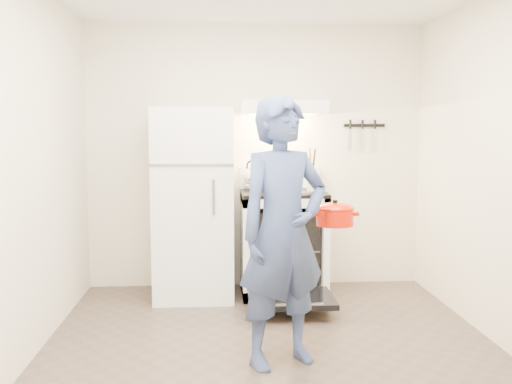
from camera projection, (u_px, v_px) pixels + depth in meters
floor at (273, 356)px, 3.82m from camera, size 3.60×3.60×0.00m
back_wall at (256, 157)px, 5.47m from camera, size 3.20×0.02×2.50m
refrigerator at (194, 203)px, 5.13m from camera, size 0.70×0.70×1.70m
stove_body at (283, 244)px, 5.25m from camera, size 0.76×0.65×0.92m
cooktop at (283, 193)px, 5.20m from camera, size 0.76×0.65×0.03m
backsplash at (280, 178)px, 5.46m from camera, size 0.76×0.07×0.20m
oven_door at (291, 299)px, 4.70m from camera, size 0.70×0.54×0.04m
oven_rack at (283, 246)px, 5.25m from camera, size 0.60×0.52×0.01m
range_hood at (283, 108)px, 5.18m from camera, size 0.76×0.50×0.12m
knife_strip at (364, 125)px, 5.49m from camera, size 0.40×0.02×0.03m
pizza_stone at (285, 246)px, 5.19m from camera, size 0.36×0.36×0.02m
tea_kettle at (253, 175)px, 5.37m from camera, size 0.23×0.19×0.28m
utensil_jar at (312, 183)px, 4.99m from camera, size 0.12×0.12×0.13m
person at (283, 232)px, 3.63m from camera, size 0.75×0.64×1.73m
dutch_oven at (335, 217)px, 3.87m from camera, size 0.32×0.25×0.22m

